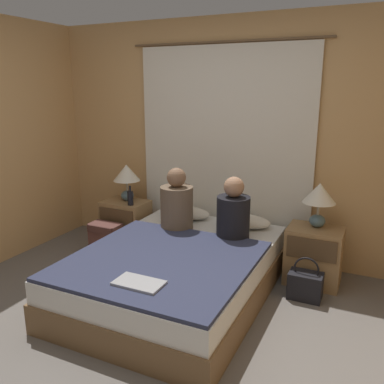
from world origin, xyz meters
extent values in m
plane|color=#66605B|center=(0.00, 0.00, 0.00)|extent=(16.00, 16.00, 0.00)
cube|color=tan|center=(0.00, 1.88, 1.25)|extent=(4.13, 0.06, 2.50)
cube|color=silver|center=(0.00, 1.82, 1.11)|extent=(1.90, 0.02, 2.22)
cylinder|color=brown|center=(0.00, 1.82, 2.24)|extent=(2.10, 0.02, 0.02)
cube|color=brown|center=(0.00, 0.74, 0.12)|extent=(1.50, 2.05, 0.25)
cube|color=white|center=(0.00, 0.74, 0.34)|extent=(1.46, 2.01, 0.18)
cube|color=#937047|center=(-1.05, 1.50, 0.27)|extent=(0.50, 0.36, 0.54)
cube|color=#4C3823|center=(-1.05, 1.31, 0.41)|extent=(0.44, 0.02, 0.20)
cube|color=#937047|center=(1.05, 1.50, 0.27)|extent=(0.50, 0.36, 0.54)
cube|color=#4C3823|center=(1.05, 1.31, 0.41)|extent=(0.44, 0.02, 0.20)
ellipsoid|color=slate|center=(-1.05, 1.55, 0.60)|extent=(0.15, 0.15, 0.12)
cylinder|color=#B2A893|center=(-1.05, 1.55, 0.72)|extent=(0.02, 0.02, 0.12)
cone|color=silver|center=(-1.05, 1.55, 0.87)|extent=(0.30, 0.30, 0.18)
ellipsoid|color=slate|center=(1.05, 1.55, 0.60)|extent=(0.15, 0.15, 0.12)
cylinder|color=#B2A893|center=(1.05, 1.55, 0.72)|extent=(0.02, 0.02, 0.12)
cone|color=silver|center=(1.05, 1.55, 0.87)|extent=(0.30, 0.30, 0.18)
ellipsoid|color=silver|center=(-0.33, 1.58, 0.49)|extent=(0.55, 0.31, 0.12)
ellipsoid|color=silver|center=(0.33, 1.58, 0.49)|extent=(0.55, 0.31, 0.12)
cube|color=#2D334C|center=(0.00, 0.47, 0.44)|extent=(1.44, 1.45, 0.03)
cylinder|color=brown|center=(-0.25, 1.23, 0.64)|extent=(0.32, 0.32, 0.43)
sphere|color=#846047|center=(-0.25, 1.23, 0.95)|extent=(0.19, 0.19, 0.19)
cylinder|color=black|center=(0.34, 1.23, 0.63)|extent=(0.31, 0.31, 0.40)
sphere|color=#A87A5B|center=(0.34, 1.23, 0.92)|extent=(0.19, 0.19, 0.19)
cylinder|color=black|center=(-0.91, 1.40, 0.62)|extent=(0.06, 0.06, 0.16)
cylinder|color=black|center=(-0.91, 1.40, 0.73)|extent=(0.02, 0.02, 0.06)
cube|color=#9EA0A5|center=(0.07, 0.02, 0.47)|extent=(0.35, 0.20, 0.02)
cube|color=brown|center=(-1.09, 1.16, 0.19)|extent=(0.34, 0.18, 0.38)
cube|color=#452824|center=(-1.09, 1.14, 0.34)|extent=(0.31, 0.19, 0.08)
cube|color=black|center=(1.04, 1.17, 0.12)|extent=(0.29, 0.19, 0.24)
torus|color=black|center=(1.04, 1.17, 0.28)|extent=(0.22, 0.02, 0.22)
camera|label=1|loc=(1.52, -2.18, 1.82)|focal=38.00mm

